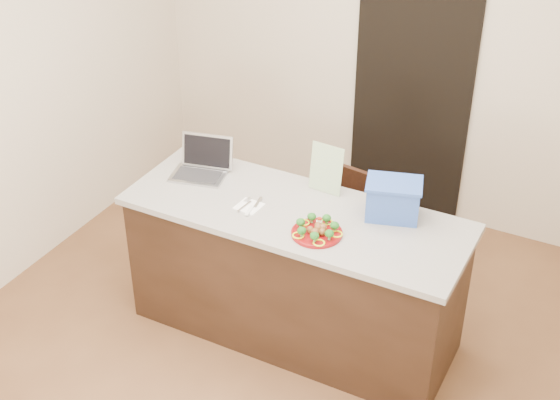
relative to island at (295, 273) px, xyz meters
The scene contains 16 objects.
ground 0.53m from the island, 90.00° to the right, with size 4.00×4.00×0.00m, color brown.
room_shell 1.18m from the island, 90.00° to the right, with size 4.00×4.00×4.00m.
doorway 1.81m from the island, 86.69° to the left, with size 0.90×0.02×2.00m, color black.
island is the anchor object (origin of this frame).
plate 0.54m from the island, 36.72° to the right, with size 0.29×0.29×0.02m.
meatballs 0.57m from the island, 36.27° to the right, with size 0.11×0.12×0.04m.
broccoli 0.58m from the island, 36.72° to the right, with size 0.24×0.24×0.04m.
pepper_rings 0.55m from the island, 36.72° to the right, with size 0.28×0.28×0.01m.
napkin 0.54m from the island, 161.98° to the right, with size 0.14×0.14×0.01m, color white.
fork 0.55m from the island, 165.38° to the right, with size 0.04×0.17×0.00m.
knife 0.53m from the island, 155.73° to the right, with size 0.04×0.22×0.01m.
yogurt_bottle 0.54m from the island, 27.30° to the right, with size 0.03×0.03×0.07m.
laptop 0.90m from the island, 169.89° to the left, with size 0.38×0.33×0.24m.
leaflet 0.68m from the island, 78.18° to the left, with size 0.21×0.00×0.31m, color silver.
blue_box 0.80m from the island, 22.20° to the left, with size 0.37×0.31×0.23m.
chair 0.66m from the island, 85.36° to the left, with size 0.42×0.42×0.84m.
Camera 1 is at (1.69, -3.19, 3.41)m, focal length 50.00 mm.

